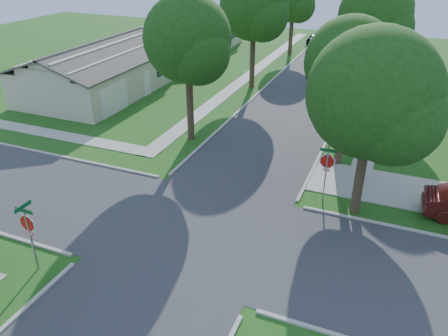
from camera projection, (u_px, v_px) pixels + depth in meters
ground at (197, 230)px, 19.51m from camera, size 100.00×100.00×0.00m
road_ns at (197, 230)px, 19.51m from camera, size 7.00×100.00×0.02m
sidewalk_ne at (385, 85)px, 38.73m from camera, size 1.20×40.00×0.04m
sidewalk_nw at (255, 71)px, 42.82m from camera, size 1.20×40.00×0.04m
driveway at (393, 189)px, 22.66m from camera, size 8.80×3.60×0.05m
stop_sign_sw at (28, 226)px, 16.30m from camera, size 1.05×0.80×2.98m
stop_sign_ne at (327, 164)px, 20.83m from camera, size 1.05×0.80×2.98m
tree_e_near at (351, 67)px, 22.65m from camera, size 4.97×4.80×8.28m
tree_e_mid at (375, 19)px, 32.18m from camera, size 5.59×5.40×9.21m
tree_e_far at (387, 2)px, 42.94m from camera, size 5.17×5.00×8.72m
tree_w_near at (188, 43)px, 25.58m from camera, size 5.38×5.20×8.97m
tree_w_mid at (255, 9)px, 35.23m from camera, size 5.80×5.60×9.56m
tree_w_far at (294, 2)px, 46.32m from camera, size 4.76×4.60×8.04m
tree_ne_corner at (374, 100)px, 18.21m from camera, size 5.80×5.60×8.66m
house_nw_near at (101, 74)px, 36.44m from camera, size 8.42×13.60×4.23m
house_nw_far at (191, 36)px, 50.35m from camera, size 8.42×13.60×4.23m
car_curb_east at (329, 73)px, 39.22m from camera, size 2.21×4.90×1.64m
car_curb_west at (316, 39)px, 53.76m from camera, size 1.94×4.09×1.15m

